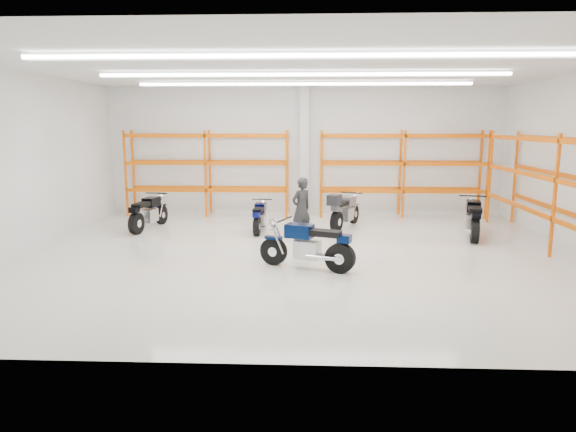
{
  "coord_description": "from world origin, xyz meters",
  "views": [
    {
      "loc": [
        0.19,
        -12.45,
        3.2
      ],
      "look_at": [
        -0.36,
        0.5,
        0.88
      ],
      "focal_mm": 32.0,
      "sensor_mm": 36.0,
      "label": 1
    }
  ],
  "objects_px": {
    "motorcycle_main": "(310,247)",
    "motorcycle_back_c": "(343,211)",
    "motorcycle_back_a": "(148,214)",
    "standing_man": "(301,209)",
    "motorcycle_back_d": "(473,219)",
    "structural_column": "(304,151)",
    "motorcycle_back_b": "(260,218)"
  },
  "relations": [
    {
      "from": "motorcycle_main",
      "to": "structural_column",
      "type": "distance_m",
      "value": 7.38
    },
    {
      "from": "motorcycle_back_c",
      "to": "motorcycle_back_d",
      "type": "xyz_separation_m",
      "value": [
        3.61,
        -1.13,
        -0.02
      ]
    },
    {
      "from": "standing_man",
      "to": "motorcycle_back_d",
      "type": "bearing_deg",
      "value": 144.46
    },
    {
      "from": "motorcycle_main",
      "to": "motorcycle_back_c",
      "type": "xyz_separation_m",
      "value": [
        1.02,
        4.58,
        0.03
      ]
    },
    {
      "from": "motorcycle_back_b",
      "to": "structural_column",
      "type": "xyz_separation_m",
      "value": [
        1.31,
        3.16,
        1.82
      ]
    },
    {
      "from": "motorcycle_back_a",
      "to": "motorcycle_back_c",
      "type": "xyz_separation_m",
      "value": [
        6.01,
        0.41,
        0.05
      ]
    },
    {
      "from": "motorcycle_back_d",
      "to": "structural_column",
      "type": "relative_size",
      "value": 0.51
    },
    {
      "from": "motorcycle_back_b",
      "to": "standing_man",
      "type": "height_order",
      "value": "standing_man"
    },
    {
      "from": "motorcycle_back_b",
      "to": "motorcycle_back_d",
      "type": "relative_size",
      "value": 0.83
    },
    {
      "from": "motorcycle_back_a",
      "to": "standing_man",
      "type": "bearing_deg",
      "value": -13.5
    },
    {
      "from": "motorcycle_back_a",
      "to": "motorcycle_back_d",
      "type": "relative_size",
      "value": 0.95
    },
    {
      "from": "motorcycle_back_c",
      "to": "motorcycle_back_d",
      "type": "relative_size",
      "value": 0.93
    },
    {
      "from": "motorcycle_back_c",
      "to": "standing_man",
      "type": "relative_size",
      "value": 1.22
    },
    {
      "from": "motorcycle_back_c",
      "to": "motorcycle_main",
      "type": "bearing_deg",
      "value": -102.58
    },
    {
      "from": "motorcycle_back_b",
      "to": "motorcycle_back_a",
      "type": "bearing_deg",
      "value": 177.4
    },
    {
      "from": "motorcycle_main",
      "to": "motorcycle_back_b",
      "type": "xyz_separation_m",
      "value": [
        -1.53,
        4.01,
        -0.09
      ]
    },
    {
      "from": "motorcycle_back_a",
      "to": "motorcycle_back_c",
      "type": "relative_size",
      "value": 1.02
    },
    {
      "from": "motorcycle_back_a",
      "to": "motorcycle_back_b",
      "type": "xyz_separation_m",
      "value": [
        3.46,
        -0.16,
        -0.07
      ]
    },
    {
      "from": "structural_column",
      "to": "standing_man",
      "type": "bearing_deg",
      "value": -90.47
    },
    {
      "from": "motorcycle_back_c",
      "to": "motorcycle_back_b",
      "type": "bearing_deg",
      "value": -167.38
    },
    {
      "from": "motorcycle_back_a",
      "to": "standing_man",
      "type": "distance_m",
      "value": 4.88
    },
    {
      "from": "motorcycle_main",
      "to": "standing_man",
      "type": "xyz_separation_m",
      "value": [
        -0.25,
        3.03,
        0.36
      ]
    },
    {
      "from": "motorcycle_main",
      "to": "motorcycle_back_a",
      "type": "bearing_deg",
      "value": 140.09
    },
    {
      "from": "motorcycle_back_a",
      "to": "structural_column",
      "type": "relative_size",
      "value": 0.48
    },
    {
      "from": "motorcycle_back_a",
      "to": "structural_column",
      "type": "height_order",
      "value": "structural_column"
    },
    {
      "from": "motorcycle_main",
      "to": "motorcycle_back_d",
      "type": "bearing_deg",
      "value": 36.7
    },
    {
      "from": "motorcycle_back_b",
      "to": "motorcycle_back_c",
      "type": "relative_size",
      "value": 0.89
    },
    {
      "from": "motorcycle_main",
      "to": "motorcycle_back_d",
      "type": "xyz_separation_m",
      "value": [
        4.63,
        3.45,
        0.01
      ]
    },
    {
      "from": "motorcycle_back_c",
      "to": "standing_man",
      "type": "distance_m",
      "value": 2.03
    },
    {
      "from": "motorcycle_back_b",
      "to": "standing_man",
      "type": "bearing_deg",
      "value": -37.58
    },
    {
      "from": "motorcycle_main",
      "to": "structural_column",
      "type": "height_order",
      "value": "structural_column"
    },
    {
      "from": "motorcycle_back_b",
      "to": "motorcycle_main",
      "type": "bearing_deg",
      "value": -69.17
    }
  ]
}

